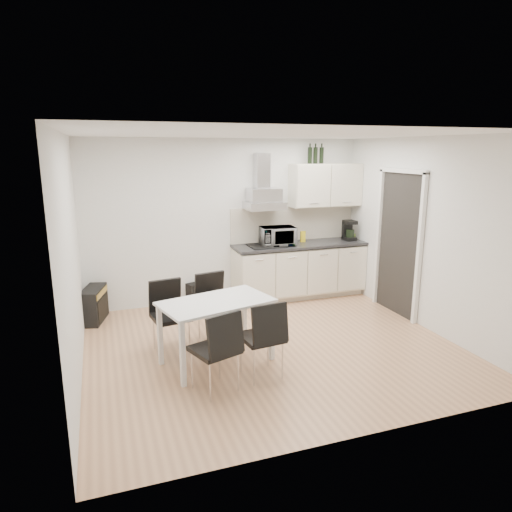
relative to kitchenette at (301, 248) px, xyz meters
The scene contains 15 objects.
ground 2.26m from the kitchenette, 124.53° to the right, with size 4.50×4.50×0.00m, color tan.
wall_back 1.31m from the kitchenette, 167.47° to the left, with size 4.50×0.10×2.60m, color silver.
wall_front 3.95m from the kitchenette, 107.72° to the right, with size 4.50×0.10×2.60m, color silver.
wall_left 3.88m from the kitchenette, 153.26° to the right, with size 0.10×4.00×2.60m, color silver.
wall_right 2.08m from the kitchenette, 58.66° to the right, with size 0.10×4.00×2.60m, color silver.
ceiling 2.75m from the kitchenette, 124.53° to the right, with size 4.50×4.50×0.00m, color white.
doorway 1.58m from the kitchenette, 49.37° to the right, with size 0.08×1.04×2.10m, color white.
kitchenette is the anchor object (origin of this frame).
dining_table 2.75m from the kitchenette, 135.25° to the right, with size 1.38×1.00×0.75m.
chair_far_left 2.85m from the kitchenette, 148.36° to the right, with size 0.44×0.50×0.88m, color black, non-canonical shape.
chair_far_right 2.28m from the kitchenette, 143.34° to the right, with size 0.44×0.50×0.88m, color black, non-canonical shape.
chair_near_left 3.35m from the kitchenette, 129.84° to the right, with size 0.44×0.50×0.88m, color black, non-canonical shape.
chair_near_right 2.91m from the kitchenette, 123.08° to the right, with size 0.44×0.50×0.88m, color black, non-canonical shape.
guitar_amp 3.35m from the kitchenette, behind, with size 0.41×0.64×0.50m.
floor_speaker 1.91m from the kitchenette, behind, with size 0.21×0.18×0.34m, color black.
Camera 1 is at (-1.95, -5.00, 2.43)m, focal length 32.00 mm.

